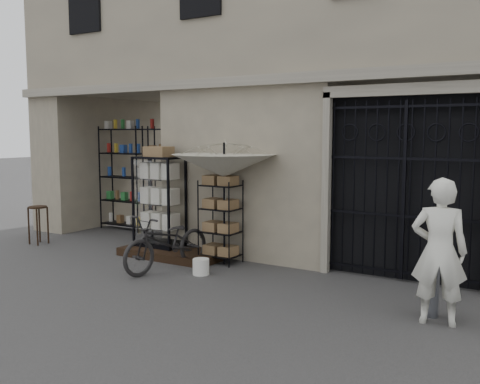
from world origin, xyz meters
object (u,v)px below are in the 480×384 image
Objects in this scene: steel_bollard at (433,283)px; display_cabinet at (159,206)px; wire_rack at (221,223)px; wooden_stool at (38,224)px; market_umbrella at (224,159)px; shopkeeper at (436,323)px; white_bucket at (201,267)px; bicycle at (168,270)px.

display_cabinet is at bearing 169.58° from steel_bollard.
wire_rack is 1.69× the size of steel_bollard.
wire_rack is at bearing 8.60° from wooden_stool.
wire_rack is 0.57× the size of market_umbrella.
shopkeeper is (5.40, -1.20, -0.93)m from display_cabinet.
white_bucket reaches higher than shopkeeper.
shopkeeper is at bearing 5.34° from bicycle.
white_bucket is 3.84m from shopkeeper.
bicycle is at bearing -4.10° from wooden_stool.
display_cabinet is 1.26× the size of wire_rack.
wire_rack is 1.06m from white_bucket.
display_cabinet is 1.42m from wire_rack.
bicycle is at bearing -14.91° from shopkeeper.
white_bucket is at bearing 12.80° from bicycle.
bicycle is at bearing -127.27° from market_umbrella.
shopkeeper is at bearing 10.13° from display_cabinet.
market_umbrella is at bearing 20.19° from display_cabinet.
wire_rack is at bearing -27.83° from shopkeeper.
bicycle reaches higher than wooden_stool.
market_umbrella is (0.13, -0.08, 1.15)m from wire_rack.
market_umbrella is 1.41× the size of bicycle.
bicycle is (-0.67, -0.04, -0.13)m from white_bucket.
steel_bollard is (8.09, -0.35, 0.02)m from wooden_stool.
market_umbrella reaches higher than wooden_stool.
wire_rack reaches higher than steel_bollard.
wire_rack is 1.16m from market_umbrella.
bicycle is 1.02× the size of shopkeeper.
shopkeeper is at bearing -4.04° from wooden_stool.
display_cabinet is 1.02× the size of bicycle.
steel_bollard reaches higher than white_bucket.
white_bucket is 4.39m from wooden_stool.
steel_bollard reaches higher than shopkeeper.
shopkeeper is at bearing -5.28° from white_bucket.
shopkeeper is at bearing -16.35° from market_umbrella.
market_umbrella is 4.13m from steel_bollard.
wire_rack is at bearing 165.73° from steel_bollard.
wire_rack is at bearing 70.65° from bicycle.
white_bucket is 0.68m from bicycle.
bicycle is 2.30× the size of wooden_stool.
wooden_stool is at bearing -177.33° from wire_rack.
market_umbrella reaches higher than wire_rack.
display_cabinet is 1.81m from market_umbrella.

